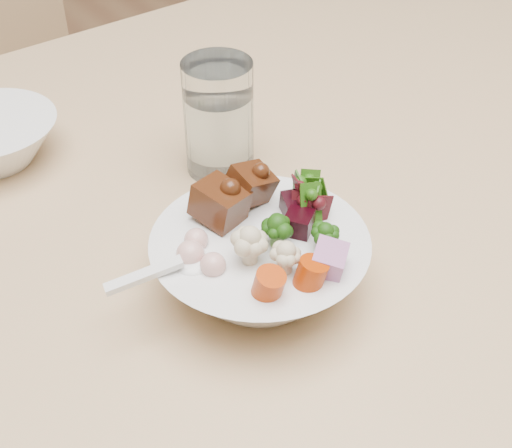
% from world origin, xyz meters
% --- Properties ---
extents(dining_table, '(1.85, 1.12, 0.84)m').
position_xyz_m(dining_table, '(0.13, 0.15, 0.75)').
color(dining_table, tan).
rests_on(dining_table, ground).
extents(chair_far, '(0.48, 0.48, 0.85)m').
position_xyz_m(chair_far, '(-0.05, 0.91, 0.48)').
color(chair_far, tan).
rests_on(chair_far, ground).
extents(food_bowl, '(0.20, 0.20, 0.11)m').
position_xyz_m(food_bowl, '(-0.08, 0.04, 0.87)').
color(food_bowl, white).
rests_on(food_bowl, dining_table).
extents(soup_spoon, '(0.10, 0.04, 0.02)m').
position_xyz_m(soup_spoon, '(-0.16, 0.04, 0.89)').
color(soup_spoon, white).
rests_on(soup_spoon, food_bowl).
extents(water_glass, '(0.08, 0.08, 0.13)m').
position_xyz_m(water_glass, '(-0.01, 0.22, 0.90)').
color(water_glass, white).
rests_on(water_glass, dining_table).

